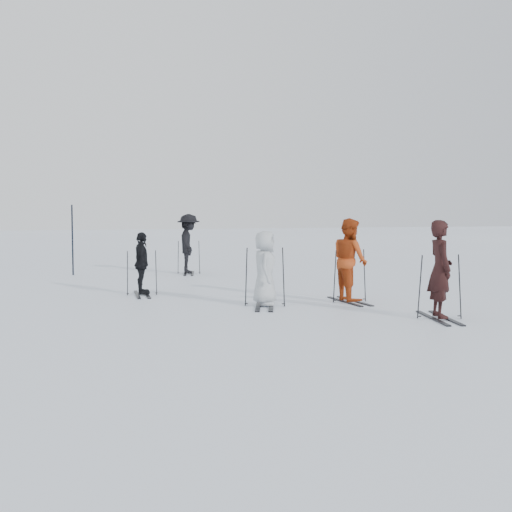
{
  "coord_description": "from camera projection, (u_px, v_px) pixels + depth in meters",
  "views": [
    {
      "loc": [
        -4.46,
        -13.32,
        2.05
      ],
      "look_at": [
        0.0,
        1.0,
        1.0
      ],
      "focal_mm": 45.0,
      "sensor_mm": 36.0,
      "label": 1
    }
  ],
  "objects": [
    {
      "name": "skier_near_dark",
      "position": [
        440.0,
        270.0,
        12.17
      ],
      "size": [
        0.58,
        0.76,
        1.86
      ],
      "primitive_type": "imported",
      "rotation": [
        0.0,
        0.0,
        1.34
      ],
      "color": "black",
      "rests_on": "ground"
    },
    {
      "name": "skis_uphill_left",
      "position": [
        142.0,
        272.0,
        15.64
      ],
      "size": [
        1.59,
        0.91,
        1.13
      ],
      "primitive_type": null,
      "rotation": [
        0.0,
        0.0,
        1.51
      ],
      "color": "black",
      "rests_on": "ground"
    },
    {
      "name": "piste_marker",
      "position": [
        72.0,
        240.0,
        20.54
      ],
      "size": [
        0.06,
        0.06,
        2.26
      ],
      "primitive_type": "cylinder",
      "rotation": [
        0.0,
        0.0,
        0.15
      ],
      "color": "black",
      "rests_on": "ground"
    },
    {
      "name": "skier_uphill_left",
      "position": [
        142.0,
        264.0,
        15.63
      ],
      "size": [
        0.42,
        0.9,
        1.51
      ],
      "primitive_type": "imported",
      "rotation": [
        0.0,
        0.0,
        1.51
      ],
      "color": "black",
      "rests_on": "ground"
    },
    {
      "name": "skis_near_dark",
      "position": [
        440.0,
        286.0,
        12.19
      ],
      "size": [
        1.91,
        1.29,
        1.27
      ],
      "primitive_type": null,
      "rotation": [
        0.0,
        0.0,
        1.34
      ],
      "color": "black",
      "rests_on": "ground"
    },
    {
      "name": "skis_red",
      "position": [
        350.0,
        275.0,
        14.47
      ],
      "size": [
        1.71,
        0.94,
        1.23
      ],
      "primitive_type": null,
      "rotation": [
        0.0,
        0.0,
        1.6
      ],
      "color": "black",
      "rests_on": "ground"
    },
    {
      "name": "skis_uphill_far",
      "position": [
        189.0,
        257.0,
        21.0
      ],
      "size": [
        1.68,
        1.13,
        1.12
      ],
      "primitive_type": null,
      "rotation": [
        0.0,
        0.0,
        1.35
      ],
      "color": "black",
      "rests_on": "ground"
    },
    {
      "name": "skier_red",
      "position": [
        350.0,
        261.0,
        14.45
      ],
      "size": [
        0.73,
        0.93,
        1.86
      ],
      "primitive_type": "imported",
      "rotation": [
        0.0,
        0.0,
        1.6
      ],
      "color": "#A23812",
      "rests_on": "ground"
    },
    {
      "name": "skier_uphill_far",
      "position": [
        189.0,
        244.0,
        20.97
      ],
      "size": [
        0.97,
        1.37,
        1.93
      ],
      "primitive_type": "imported",
      "rotation": [
        0.0,
        0.0,
        1.35
      ],
      "color": "black",
      "rests_on": "ground"
    },
    {
      "name": "ground",
      "position": [
        269.0,
        304.0,
        14.15
      ],
      "size": [
        120.0,
        120.0,
        0.0
      ],
      "primitive_type": "plane",
      "color": "silver",
      "rests_on": "ground"
    },
    {
      "name": "skis_grey",
      "position": [
        265.0,
        276.0,
        13.83
      ],
      "size": [
        2.01,
        1.49,
        1.31
      ],
      "primitive_type": null,
      "rotation": [
        0.0,
        0.0,
        1.24
      ],
      "color": "black",
      "rests_on": "ground"
    },
    {
      "name": "skier_grey",
      "position": [
        265.0,
        269.0,
        13.82
      ],
      "size": [
        0.74,
        0.9,
        1.6
      ],
      "primitive_type": "imported",
      "rotation": [
        0.0,
        0.0,
        1.24
      ],
      "color": "#A9B0B3",
      "rests_on": "ground"
    }
  ]
}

